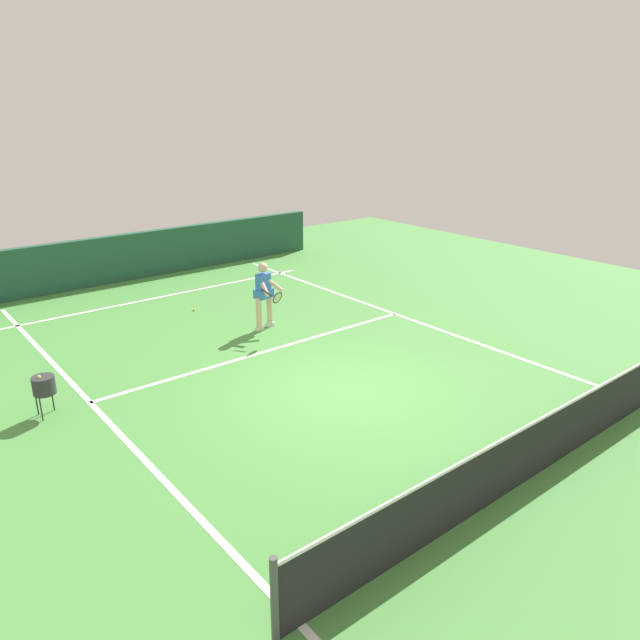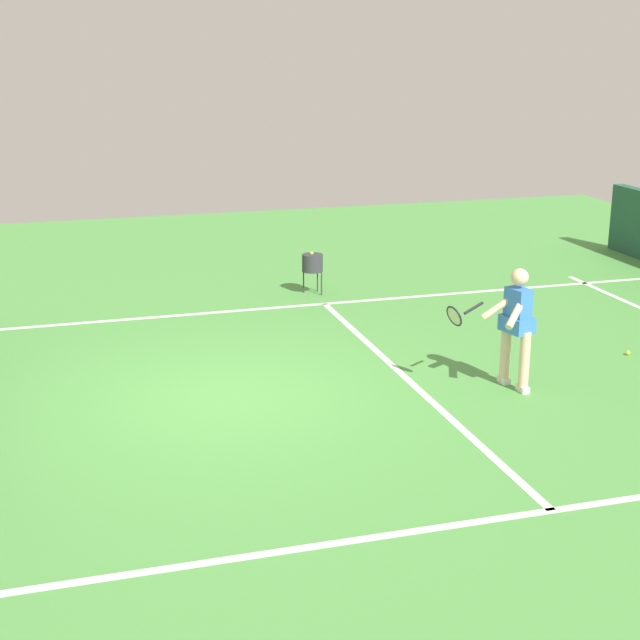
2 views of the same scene
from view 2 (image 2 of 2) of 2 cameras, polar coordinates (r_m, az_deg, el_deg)
The scene contains 7 objects.
ground_plane at distance 11.69m, azimuth -5.63°, elevation -4.66°, with size 25.42×25.42×0.00m, color #4C9342.
service_line_marking at distance 12.31m, azimuth 5.25°, elevation -3.53°, with size 7.47×0.10×0.01m, color white.
sideline_left_marking at distance 8.40m, azimuth -0.66°, elevation -13.62°, with size 0.10×17.56×0.01m, color white.
sideline_right_marking at distance 15.19m, azimuth -8.29°, elevation 0.31°, with size 0.10×17.56×0.01m, color white.
tennis_player at distance 11.92m, azimuth 11.73°, elevation -0.21°, with size 0.68×1.05×1.55m.
tennis_ball_near at distance 13.82m, azimuth 18.20°, elevation -1.91°, with size 0.07×0.07×0.07m, color #D1E533.
ball_hopper at distance 16.17m, azimuth -0.46°, elevation 3.47°, with size 0.36×0.36×0.74m.
Camera 2 is at (-10.72, 1.94, 4.24)m, focal length 52.70 mm.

